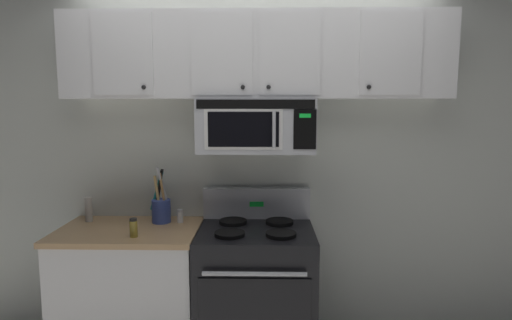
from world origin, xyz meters
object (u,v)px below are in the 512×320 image
Objects in this scene: stove_range at (256,292)px; salt_shaker at (180,216)px; utensil_crock_blue at (161,207)px; over_range_microwave at (256,125)px; pepper_mill at (89,209)px; spice_jar at (134,228)px.

stove_range is 0.73m from salt_shaker.
utensil_crock_blue is 4.30× the size of salt_shaker.
pepper_mill is at bearing 177.54° from over_range_microwave.
salt_shaker is at bearing 176.08° from over_range_microwave.
salt_shaker is 0.77× the size of spice_jar.
over_range_microwave is at bearing -3.25° from utensil_crock_blue.
pepper_mill reaches higher than salt_shaker.
utensil_crock_blue is (-0.66, 0.04, -0.57)m from over_range_microwave.
spice_jar is at bearing -166.52° from stove_range.
over_range_microwave is at bearing -3.92° from salt_shaker.
utensil_crock_blue is at bearing -1.43° from pepper_mill.
stove_range is 12.30× the size of salt_shaker.
pepper_mill is at bearing 178.75° from salt_shaker.
over_range_microwave is 4.42× the size of pepper_mill.
utensil_crock_blue is 2.28× the size of pepper_mill.
stove_range is at bearing -89.86° from over_range_microwave.
utensil_crock_blue is at bearing 176.75° from over_range_microwave.
stove_range is 6.51× the size of pepper_mill.
over_range_microwave reaches higher than utensil_crock_blue.
stove_range is 1.11m from over_range_microwave.
pepper_mill reaches higher than spice_jar.
salt_shaker is at bearing 56.14° from spice_jar.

